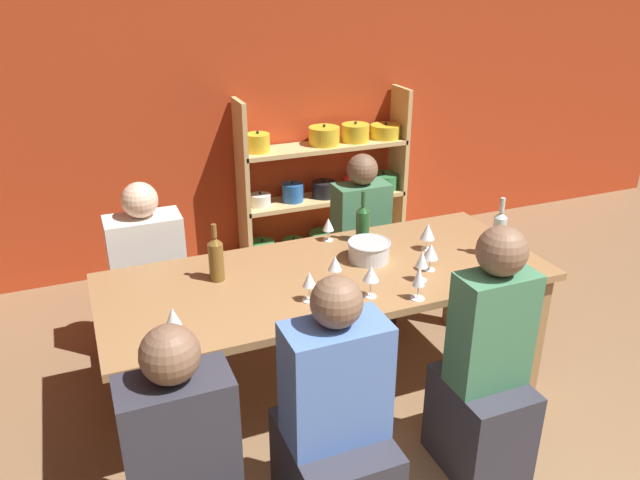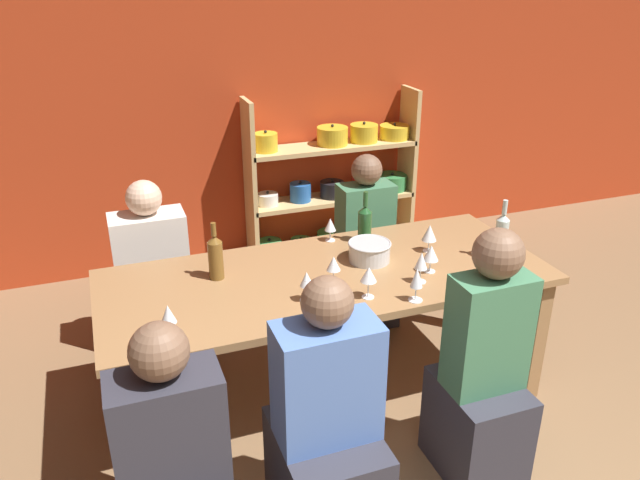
{
  "view_description": "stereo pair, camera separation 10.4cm",
  "coord_description": "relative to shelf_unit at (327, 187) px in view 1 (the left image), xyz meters",
  "views": [
    {
      "loc": [
        -1.27,
        -0.87,
        2.26
      ],
      "look_at": [
        -0.14,
        1.89,
        0.93
      ],
      "focal_mm": 35.0,
      "sensor_mm": 36.0,
      "label": 1
    },
    {
      "loc": [
        -1.18,
        -0.91,
        2.26
      ],
      "look_at": [
        -0.14,
        1.89,
        0.93
      ],
      "focal_mm": 35.0,
      "sensor_mm": 36.0,
      "label": 2
    }
  ],
  "objects": [
    {
      "name": "wall_back_red",
      "position": [
        -0.63,
        0.2,
        0.79
      ],
      "size": [
        8.8,
        0.06,
        2.7
      ],
      "color": "#B23819",
      "rests_on": "ground_plane"
    },
    {
      "name": "shelf_unit",
      "position": [
        0.0,
        0.0,
        0.0
      ],
      "size": [
        1.41,
        0.3,
        1.33
      ],
      "color": "tan",
      "rests_on": "ground_plane"
    },
    {
      "name": "dining_table",
      "position": [
        -0.77,
        -1.84,
        0.12
      ],
      "size": [
        2.33,
        0.94,
        0.78
      ],
      "color": "olive",
      "rests_on": "ground_plane"
    },
    {
      "name": "mixing_bowl",
      "position": [
        -0.5,
        -1.77,
        0.27
      ],
      "size": [
        0.24,
        0.24,
        0.11
      ],
      "color": "#B7BABC",
      "rests_on": "dining_table"
    },
    {
      "name": "wine_bottle_green",
      "position": [
        -0.42,
        -1.53,
        0.33
      ],
      "size": [
        0.08,
        0.08,
        0.31
      ],
      "color": "#1E4C23",
      "rests_on": "dining_table"
    },
    {
      "name": "wine_bottle_dark",
      "position": [
        -1.32,
        -1.68,
        0.34
      ],
      "size": [
        0.08,
        0.08,
        0.31
      ],
      "color": "brown",
      "rests_on": "dining_table"
    },
    {
      "name": "wine_bottle_amber",
      "position": [
        0.18,
        -1.98,
        0.35
      ],
      "size": [
        0.07,
        0.07,
        0.34
      ],
      "color": "#B2C6C1",
      "rests_on": "dining_table"
    },
    {
      "name": "wine_glass_red_a",
      "position": [
        -0.78,
        -1.96,
        0.32
      ],
      "size": [
        0.07,
        0.07,
        0.16
      ],
      "color": "white",
      "rests_on": "dining_table"
    },
    {
      "name": "wine_glass_white_a",
      "position": [
        -1.62,
        -2.17,
        0.33
      ],
      "size": [
        0.07,
        0.07,
        0.16
      ],
      "color": "white",
      "rests_on": "dining_table"
    },
    {
      "name": "wine_glass_white_b",
      "position": [
        -0.6,
        -1.45,
        0.31
      ],
      "size": [
        0.07,
        0.07,
        0.14
      ],
      "color": "white",
      "rests_on": "dining_table"
    },
    {
      "name": "wine_glass_empty_a",
      "position": [
        -0.14,
        -1.77,
        0.32
      ],
      "size": [
        0.08,
        0.08,
        0.16
      ],
      "color": "white",
      "rests_on": "dining_table"
    },
    {
      "name": "wine_glass_red_b",
      "position": [
        -0.96,
        -2.07,
        0.32
      ],
      "size": [
        0.07,
        0.07,
        0.15
      ],
      "color": "white",
      "rests_on": "dining_table"
    },
    {
      "name": "wine_glass_white_c",
      "position": [
        -0.26,
        -2.0,
        0.32
      ],
      "size": [
        0.08,
        0.08,
        0.15
      ],
      "color": "white",
      "rests_on": "dining_table"
    },
    {
      "name": "wine_glass_red_c",
      "position": [
        -0.67,
        -2.14,
        0.33
      ],
      "size": [
        0.08,
        0.08,
        0.16
      ],
      "color": "white",
      "rests_on": "dining_table"
    },
    {
      "name": "wine_glass_red_d",
      "position": [
        -0.47,
        -2.25,
        0.33
      ],
      "size": [
        0.07,
        0.07,
        0.17
      ],
      "color": "white",
      "rests_on": "dining_table"
    },
    {
      "name": "wine_glass_red_e",
      "position": [
        -0.36,
        -2.09,
        0.33
      ],
      "size": [
        0.06,
        0.06,
        0.17
      ],
      "color": "white",
      "rests_on": "dining_table"
    },
    {
      "name": "person_near_a",
      "position": [
        -1.08,
        -2.66,
        -0.12
      ],
      "size": [
        0.41,
        0.51,
        1.21
      ],
      "color": "#2D2D38",
      "rests_on": "ground_plane"
    },
    {
      "name": "person_far_a",
      "position": [
        -1.59,
        -0.98,
        -0.17
      ],
      "size": [
        0.44,
        0.55,
        1.11
      ],
      "rotation": [
        0.0,
        0.0,
        3.14
      ],
      "color": "#2D2D38",
      "rests_on": "ground_plane"
    },
    {
      "name": "person_near_b",
      "position": [
        -0.3,
        -2.6,
        -0.08
      ],
      "size": [
        0.35,
        0.44,
        1.26
      ],
      "color": "#2D2D38",
      "rests_on": "ground_plane"
    },
    {
      "name": "person_far_b",
      "position": [
        -0.22,
        -1.11,
        -0.13
      ],
      "size": [
        0.36,
        0.44,
        1.16
      ],
      "rotation": [
        0.0,
        0.0,
        3.14
      ],
      "color": "#2D2D38",
      "rests_on": "ground_plane"
    }
  ]
}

